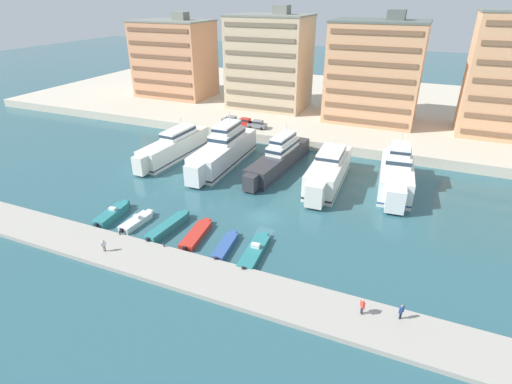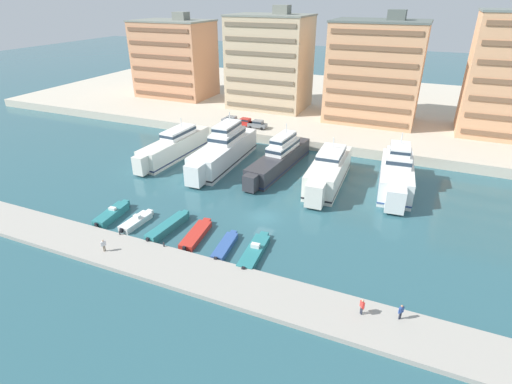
# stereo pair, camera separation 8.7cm
# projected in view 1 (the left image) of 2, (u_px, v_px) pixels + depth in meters

# --- Properties ---
(ground_plane) EXTENTS (400.00, 400.00, 0.00)m
(ground_plane) POSITION_uv_depth(u_px,v_px,m) (264.00, 217.00, 56.59)
(ground_plane) COLOR #2D5B66
(quay_promenade) EXTENTS (180.00, 70.00, 1.93)m
(quay_promenade) POSITION_uv_depth(u_px,v_px,m) (352.00, 106.00, 108.32)
(quay_promenade) COLOR beige
(quay_promenade) RESTS_ON ground
(pier_dock) EXTENTS (120.00, 6.16, 0.56)m
(pier_dock) POSITION_uv_depth(u_px,v_px,m) (212.00, 279.00, 44.02)
(pier_dock) COLOR #A8A399
(pier_dock) RESTS_ON ground
(yacht_ivory_far_left) EXTENTS (4.80, 20.96, 7.07)m
(yacht_ivory_far_left) POSITION_uv_depth(u_px,v_px,m) (174.00, 146.00, 76.31)
(yacht_ivory_far_left) COLOR silver
(yacht_ivory_far_left) RESTS_ON ground
(yacht_white_left) EXTENTS (5.38, 22.59, 9.09)m
(yacht_white_left) POSITION_uv_depth(u_px,v_px,m) (224.00, 150.00, 73.08)
(yacht_white_left) COLOR white
(yacht_white_left) RESTS_ON ground
(yacht_charcoal_mid_left) EXTENTS (5.56, 22.33, 7.77)m
(yacht_charcoal_mid_left) POSITION_uv_depth(u_px,v_px,m) (279.00, 158.00, 71.27)
(yacht_charcoal_mid_left) COLOR #333338
(yacht_charcoal_mid_left) RESTS_ON ground
(yacht_ivory_center_left) EXTENTS (5.32, 19.37, 7.29)m
(yacht_ivory_center_left) POSITION_uv_depth(u_px,v_px,m) (328.00, 171.00, 65.49)
(yacht_ivory_center_left) COLOR silver
(yacht_ivory_center_left) RESTS_ON ground
(yacht_white_center) EXTENTS (6.34, 18.36, 8.81)m
(yacht_white_center) POSITION_uv_depth(u_px,v_px,m) (396.00, 174.00, 63.75)
(yacht_white_center) COLOR white
(yacht_white_center) RESTS_ON ground
(motorboat_teal_far_left) EXTENTS (2.36, 7.25, 1.45)m
(motorboat_teal_far_left) POSITION_uv_depth(u_px,v_px,m) (112.00, 214.00, 56.35)
(motorboat_teal_far_left) COLOR teal
(motorboat_teal_far_left) RESTS_ON ground
(motorboat_white_left) EXTENTS (1.91, 6.13, 1.31)m
(motorboat_white_left) POSITION_uv_depth(u_px,v_px,m) (137.00, 221.00, 54.77)
(motorboat_white_left) COLOR white
(motorboat_white_left) RESTS_ON ground
(motorboat_teal_mid_left) EXTENTS (2.13, 8.28, 1.08)m
(motorboat_teal_mid_left) POSITION_uv_depth(u_px,v_px,m) (168.00, 227.00, 53.37)
(motorboat_teal_mid_left) COLOR teal
(motorboat_teal_mid_left) RESTS_ON ground
(motorboat_red_center_left) EXTENTS (2.61, 7.56, 0.83)m
(motorboat_red_center_left) POSITION_uv_depth(u_px,v_px,m) (196.00, 234.00, 51.91)
(motorboat_red_center_left) COLOR red
(motorboat_red_center_left) RESTS_ON ground
(motorboat_blue_center) EXTENTS (2.13, 6.64, 0.80)m
(motorboat_blue_center) POSITION_uv_depth(u_px,v_px,m) (225.00, 246.00, 49.61)
(motorboat_blue_center) COLOR #33569E
(motorboat_blue_center) RESTS_ON ground
(motorboat_teal_center_right) EXTENTS (2.51, 8.31, 1.23)m
(motorboat_teal_center_right) POSITION_uv_depth(u_px,v_px,m) (255.00, 251.00, 48.61)
(motorboat_teal_center_right) COLOR teal
(motorboat_teal_center_right) RESTS_ON ground
(car_grey_far_left) EXTENTS (4.11, 1.94, 1.80)m
(car_grey_far_left) POSITION_uv_depth(u_px,v_px,m) (231.00, 120.00, 89.70)
(car_grey_far_left) COLOR slate
(car_grey_far_left) RESTS_ON quay_promenade
(car_red_left) EXTENTS (4.17, 2.06, 1.80)m
(car_red_left) POSITION_uv_depth(u_px,v_px,m) (245.00, 122.00, 88.22)
(car_red_left) COLOR red
(car_red_left) RESTS_ON quay_promenade
(car_grey_mid_left) EXTENTS (4.10, 1.93, 1.80)m
(car_grey_mid_left) POSITION_uv_depth(u_px,v_px,m) (257.00, 124.00, 86.83)
(car_grey_mid_left) COLOR slate
(car_grey_mid_left) RESTS_ON quay_promenade
(apartment_block_far_left) EXTENTS (20.56, 14.08, 22.07)m
(apartment_block_far_left) POSITION_uv_depth(u_px,v_px,m) (175.00, 59.00, 110.91)
(apartment_block_far_left) COLOR tan
(apartment_block_far_left) RESTS_ON quay_promenade
(apartment_block_left) EXTENTS (19.35, 13.84, 24.06)m
(apartment_block_left) POSITION_uv_depth(u_px,v_px,m) (269.00, 62.00, 99.11)
(apartment_block_left) COLOR #C6AD89
(apartment_block_left) RESTS_ON quay_promenade
(apartment_block_mid_left) EXTENTS (19.93, 14.15, 23.52)m
(apartment_block_mid_left) POSITION_uv_depth(u_px,v_px,m) (375.00, 72.00, 88.41)
(apartment_block_mid_left) COLOR tan
(apartment_block_mid_left) RESTS_ON quay_promenade
(pedestrian_near_edge) EXTENTS (0.38, 0.57, 1.59)m
(pedestrian_near_edge) POSITION_uv_depth(u_px,v_px,m) (104.00, 245.00, 47.85)
(pedestrian_near_edge) COLOR #7A6B56
(pedestrian_near_edge) RESTS_ON pier_dock
(pedestrian_mid_deck) EXTENTS (0.50, 0.54, 1.77)m
(pedestrian_mid_deck) POSITION_uv_depth(u_px,v_px,m) (362.00, 305.00, 38.41)
(pedestrian_mid_deck) COLOR #282D3D
(pedestrian_mid_deck) RESTS_ON pier_dock
(pedestrian_far_side) EXTENTS (0.47, 0.53, 1.70)m
(pedestrian_far_side) POSITION_uv_depth(u_px,v_px,m) (401.00, 311.00, 37.84)
(pedestrian_far_side) COLOR #282D3D
(pedestrian_far_side) RESTS_ON pier_dock
(bollard_west) EXTENTS (0.20, 0.20, 0.61)m
(bollard_west) POSITION_uv_depth(u_px,v_px,m) (120.00, 233.00, 51.40)
(bollard_west) COLOR #2D2D33
(bollard_west) RESTS_ON pier_dock
(bollard_west_mid) EXTENTS (0.20, 0.20, 0.61)m
(bollard_west_mid) POSITION_uv_depth(u_px,v_px,m) (164.00, 244.00, 49.00)
(bollard_west_mid) COLOR #2D2D33
(bollard_west_mid) RESTS_ON pier_dock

